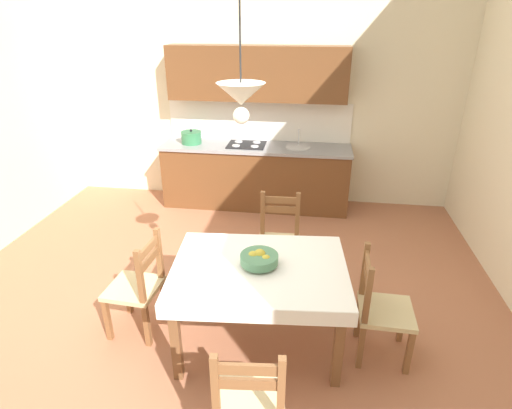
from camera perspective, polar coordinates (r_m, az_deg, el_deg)
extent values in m
cube|color=#AD6B4C|center=(3.92, -6.56, -17.05)|extent=(6.17, 6.57, 0.10)
cube|color=beige|center=(5.93, 0.07, 19.93)|extent=(6.17, 0.12, 4.10)
cube|color=brown|center=(5.93, -0.04, 3.82)|extent=(2.61, 0.60, 0.86)
cube|color=gray|center=(5.78, -0.06, 7.95)|extent=(2.64, 0.63, 0.04)
cube|color=white|center=(5.99, 0.37, 11.49)|extent=(2.61, 0.01, 0.55)
cube|color=brown|center=(5.71, 0.15, 17.72)|extent=(2.40, 0.34, 0.70)
cube|color=black|center=(5.84, -0.42, -0.66)|extent=(2.57, 0.02, 0.09)
cylinder|color=silver|center=(5.73, 5.83, 7.84)|extent=(0.34, 0.34, 0.02)
cylinder|color=silver|center=(5.83, 5.95, 9.32)|extent=(0.02, 0.02, 0.22)
cube|color=black|center=(5.80, -1.34, 8.28)|extent=(0.52, 0.42, 0.01)
cylinder|color=silver|center=(5.72, -2.80, 8.16)|extent=(0.11, 0.11, 0.01)
cylinder|color=silver|center=(5.68, -0.20, 8.06)|extent=(0.11, 0.11, 0.01)
cylinder|color=silver|center=(5.91, -2.43, 8.71)|extent=(0.11, 0.11, 0.01)
cylinder|color=silver|center=(5.87, 0.09, 8.62)|extent=(0.11, 0.11, 0.01)
cylinder|color=#337A4C|center=(5.94, -8.95, 9.07)|extent=(0.28, 0.28, 0.15)
cylinder|color=#337A4C|center=(5.91, -9.00, 9.87)|extent=(0.29, 0.29, 0.02)
sphere|color=black|center=(5.91, -9.02, 10.10)|extent=(0.04, 0.04, 0.04)
cube|color=brown|center=(3.28, 0.46, -8.80)|extent=(1.39, 1.08, 0.02)
cube|color=brown|center=(3.26, -11.07, -17.99)|extent=(0.08, 0.08, 0.73)
cube|color=brown|center=(3.21, 11.36, -18.81)|extent=(0.08, 0.08, 0.73)
cube|color=brown|center=(3.91, -8.15, -9.56)|extent=(0.08, 0.08, 0.73)
cube|color=brown|center=(3.87, 9.78, -10.09)|extent=(0.08, 0.08, 0.73)
cube|color=white|center=(3.27, 0.46, -8.61)|extent=(1.46, 1.15, 0.00)
cube|color=white|center=(2.89, -0.07, -15.27)|extent=(1.37, 0.12, 0.12)
cube|color=white|center=(3.74, 0.85, -5.05)|extent=(1.37, 0.12, 0.12)
cube|color=white|center=(3.40, -11.33, -8.95)|extent=(0.09, 1.03, 0.12)
cube|color=white|center=(3.35, 12.46, -9.66)|extent=(0.09, 1.03, 0.12)
cube|color=#D1BC89|center=(2.78, -0.80, -25.05)|extent=(0.46, 0.46, 0.04)
cube|color=brown|center=(3.08, -4.27, -25.03)|extent=(0.05, 0.05, 0.41)
cube|color=brown|center=(3.06, 3.15, -25.27)|extent=(0.05, 0.05, 0.41)
cube|color=brown|center=(2.35, -1.13, -21.89)|extent=(0.32, 0.06, 0.07)
cube|color=brown|center=(2.43, -1.11, -23.60)|extent=(0.32, 0.06, 0.07)
cube|color=#D1BC89|center=(3.73, -16.60, -11.03)|extent=(0.44, 0.44, 0.04)
cube|color=brown|center=(3.83, -19.90, -14.80)|extent=(0.05, 0.05, 0.41)
cube|color=brown|center=(4.07, -17.35, -11.77)|extent=(0.05, 0.05, 0.41)
cube|color=brown|center=(3.51, -15.35, -12.70)|extent=(0.05, 0.05, 0.93)
cube|color=brown|center=(3.77, -12.96, -9.53)|extent=(0.05, 0.05, 0.93)
cube|color=brown|center=(3.44, -14.76, -5.92)|extent=(0.04, 0.32, 0.07)
cube|color=brown|center=(3.49, -14.57, -7.41)|extent=(0.04, 0.32, 0.07)
cube|color=#D1BC89|center=(4.21, 3.15, -5.53)|extent=(0.44, 0.44, 0.04)
cube|color=brown|center=(4.17, 5.47, -9.55)|extent=(0.05, 0.05, 0.41)
cube|color=brown|center=(4.19, 0.47, -9.32)|extent=(0.05, 0.05, 0.41)
cube|color=brown|center=(4.35, 5.66, -4.04)|extent=(0.05, 0.05, 0.93)
cube|color=brown|center=(4.36, 0.91, -3.84)|extent=(0.05, 0.05, 0.93)
cube|color=brown|center=(4.18, 3.40, 0.62)|extent=(0.32, 0.04, 0.07)
cube|color=brown|center=(4.22, 3.37, -0.69)|extent=(0.32, 0.04, 0.07)
cube|color=#D1BC89|center=(3.50, 17.56, -13.94)|extent=(0.43, 0.43, 0.04)
cube|color=brown|center=(3.81, 19.58, -15.00)|extent=(0.05, 0.05, 0.41)
cube|color=brown|center=(3.54, 20.45, -18.68)|extent=(0.05, 0.05, 0.41)
cube|color=brown|center=(3.59, 14.42, -11.61)|extent=(0.05, 0.05, 0.93)
cube|color=brown|center=(3.31, 14.81, -15.27)|extent=(0.05, 0.05, 0.93)
cube|color=brown|center=(3.24, 15.32, -8.07)|extent=(0.03, 0.32, 0.07)
cube|color=brown|center=(3.29, 15.12, -9.61)|extent=(0.03, 0.32, 0.07)
cylinder|color=#4C7F5B|center=(3.28, 0.45, -8.23)|extent=(0.17, 0.17, 0.02)
cylinder|color=#4C7F5B|center=(3.25, 0.45, -7.53)|extent=(0.30, 0.30, 0.07)
sphere|color=gold|center=(3.26, -0.40, -7.23)|extent=(0.09, 0.09, 0.09)
sphere|color=gold|center=(3.23, 1.38, -7.69)|extent=(0.08, 0.08, 0.08)
sphere|color=gold|center=(3.27, 0.52, -7.03)|extent=(0.10, 0.10, 0.10)
cylinder|color=black|center=(2.70, -2.22, 21.88)|extent=(0.01, 0.01, 0.57)
cone|color=silver|center=(2.74, -2.10, 15.08)|extent=(0.32, 0.32, 0.14)
sphere|color=white|center=(2.77, -2.06, 12.22)|extent=(0.11, 0.11, 0.11)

